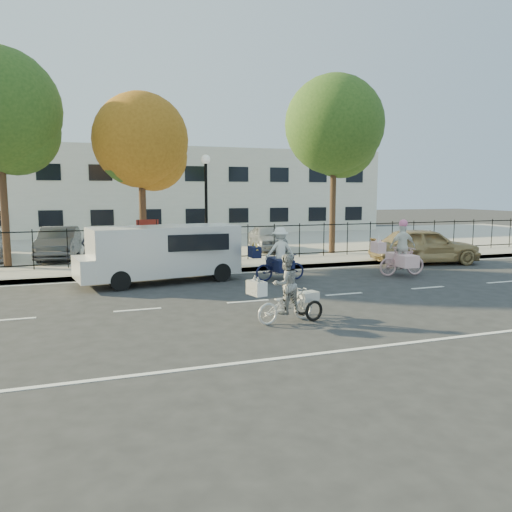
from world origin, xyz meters
name	(u,v)px	position (x,y,z in m)	size (l,w,h in m)	color
ground	(248,302)	(0.00, 0.00, 0.00)	(120.00, 120.00, 0.00)	#333334
road_markings	(248,301)	(0.00, 0.00, 0.01)	(60.00, 9.52, 0.01)	silver
curb	(205,272)	(0.00, 5.05, 0.07)	(60.00, 0.10, 0.15)	#A8A399
sidewalk	(199,268)	(0.00, 6.10, 0.07)	(60.00, 2.20, 0.15)	#A8A399
parking_lot	(163,245)	(0.00, 15.00, 0.07)	(60.00, 15.60, 0.15)	#A8A399
iron_fence	(192,244)	(0.00, 7.20, 0.90)	(58.00, 0.06, 1.50)	black
building	(141,192)	(0.00, 25.00, 3.00)	(34.00, 10.00, 6.00)	silver
lamppost	(206,189)	(0.50, 6.80, 3.11)	(0.36, 0.36, 4.33)	black
street_sign	(148,233)	(-1.85, 6.80, 1.42)	(0.85, 0.06, 1.80)	black
zebra_trike	(286,296)	(0.14, -2.35, 0.62)	(1.87, 0.99, 1.60)	silver
unicorn_bike	(401,255)	(6.57, 2.22, 0.75)	(2.04, 1.43, 2.04)	beige
bull_bike	(279,259)	(2.06, 2.79, 0.73)	(1.95, 1.33, 1.83)	#101337
white_van	(162,251)	(-1.77, 3.80, 1.04)	(5.53, 2.53, 1.88)	white
gold_sedan	(425,246)	(9.36, 4.50, 0.77)	(1.81, 4.50, 1.53)	tan
pedestrian	(88,249)	(-4.07, 6.47, 0.93)	(0.57, 0.37, 1.56)	black
lot_car_c	(59,243)	(-5.22, 10.21, 0.83)	(1.44, 4.13, 1.36)	#44454A
lot_car_d	(267,237)	(4.42, 10.26, 0.77)	(1.46, 3.64, 1.24)	#989B9F
tree_west	(3,116)	(-6.86, 8.26, 5.83)	(4.54, 4.54, 8.32)	#442D1D
tree_mid	(144,145)	(-1.74, 7.95, 4.88)	(3.80, 3.80, 6.97)	#442D1D
tree_east	(336,130)	(7.04, 8.16, 5.85)	(4.56, 4.56, 8.35)	#442D1D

